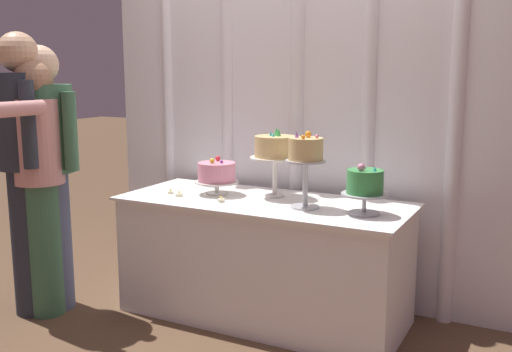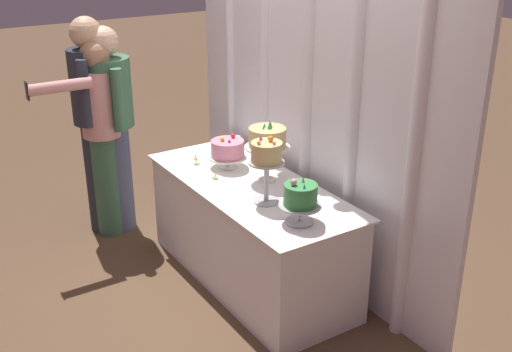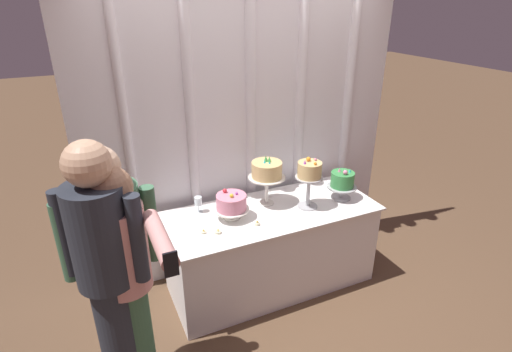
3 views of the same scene
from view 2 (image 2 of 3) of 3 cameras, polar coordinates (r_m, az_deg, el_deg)
The scene contains 14 objects.
ground_plane at distance 4.52m, azimuth -1.58°, elevation -9.62°, with size 24.00×24.00×0.00m, color brown.
draped_curtain at distance 4.22m, azimuth 5.03°, elevation 9.81°, with size 2.82×0.16×2.81m.
cake_table at distance 4.38m, azimuth -0.51°, elevation -5.15°, with size 1.76×0.73×0.74m.
cake_display_leftmost at distance 4.45m, azimuth -2.61°, elevation 2.40°, with size 0.28×0.28×0.24m.
cake_display_midleft at distance 4.16m, azimuth 1.05°, elevation 3.36°, with size 0.31×0.31×0.43m.
cake_display_midright at distance 3.83m, azimuth 0.97°, elevation 1.77°, with size 0.23×0.23×0.44m.
cake_display_rightmost at distance 3.64m, azimuth 4.06°, elevation -1.95°, with size 0.26×0.26×0.28m.
wine_glass at distance 4.73m, azimuth -1.78°, elevation 3.18°, with size 0.06×0.06×0.14m.
tealight_far_left at distance 4.67m, azimuth -5.53°, elevation 1.68°, with size 0.04×0.04×0.03m.
tealight_near_left at distance 4.57m, azimuth -5.46°, elevation 1.20°, with size 0.05×0.05×0.03m.
tealight_near_right at distance 4.30m, azimuth -3.74°, elevation -0.12°, with size 0.04×0.04×0.04m.
guest_man_dark_suit at distance 5.04m, azimuth -13.13°, elevation 4.64°, with size 0.54×0.37×1.66m.
guest_man_pink_jacket at distance 5.03m, azimuth -14.55°, elevation 5.27°, with size 0.44×0.44×1.74m.
guest_girl_blue_dress at distance 4.98m, azimuth -13.97°, elevation 4.15°, with size 0.41×0.76×1.57m.
Camera 2 is at (3.28, -1.95, 2.42)m, focal length 43.84 mm.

